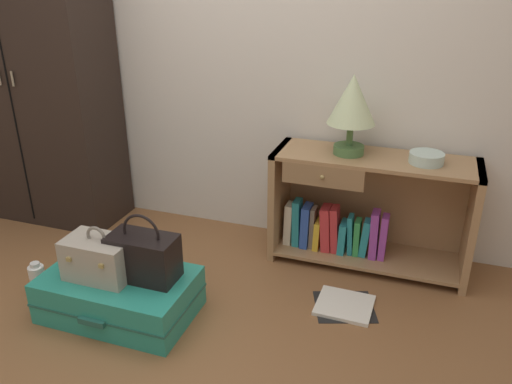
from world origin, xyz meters
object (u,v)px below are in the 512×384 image
Objects in this scene: suitcase_large at (120,294)px; handbag at (143,256)px; bookshelf at (361,212)px; bottle at (38,279)px; table_lamp at (352,103)px; bowl at (426,158)px; open_book_on_floor at (344,305)px; train_case at (99,258)px; wardrobe at (33,71)px.

handbag is at bearing 14.73° from suitcase_large.
bookshelf is at bearing 40.95° from suitcase_large.
suitcase_large reaches higher than bottle.
table_lamp is 1.95m from bottle.
table_lamp reaches higher than bookshelf.
bookshelf is 1.85m from bottle.
bowl is 0.97× the size of bottle.
table_lamp reaches higher than bowl.
bottle is 1.65m from open_book_on_floor.
suitcase_large is at bearing -136.62° from table_lamp.
bookshelf is at bearing 6.17° from table_lamp.
train_case is 1.28m from open_book_on_floor.
open_book_on_floor is (1.15, 0.45, -0.32)m from train_case.
bookshelf is 1.42m from suitcase_large.
bottle is (-0.66, -0.03, -0.26)m from handbag.
bowl is at bearing 25.08° from bottle.
open_book_on_floor is at bearing -88.38° from bookshelf.
handbag reaches higher than open_book_on_floor.
bookshelf is at bearing 1.20° from wardrobe.
train_case is 0.87× the size of open_book_on_floor.
bowl is 2.19m from bottle.
train_case is at bearing -163.15° from handbag.
table_lamp is 0.59× the size of suitcase_large.
bowl reaches higher than handbag.
bookshelf is 2.55× the size of table_lamp.
handbag is (-0.93, -0.89, 0.02)m from bookshelf.
bowl reaches higher than train_case.
bottle is (-1.49, -0.91, -0.88)m from table_lamp.
suitcase_large is at bearing -165.27° from handbag.
wardrobe is at bearing 141.51° from suitcase_large.
handbag is at bearing -145.29° from bowl.
bowl is at bearing 33.01° from suitcase_large.
open_book_on_floor is (1.60, 0.42, -0.08)m from bottle.
bookshelf reaches higher than open_book_on_floor.
bottle reaches higher than open_book_on_floor.
wardrobe is at bearing -178.80° from bookshelf.
handbag is (1.24, -0.84, -0.67)m from wardrobe.
wardrobe is 1.79× the size of bookshelf.
train_case is 0.94× the size of handbag.
open_book_on_floor is at bearing -11.79° from wardrobe.
handbag is at bearing -34.10° from wardrobe.
open_book_on_floor is (1.08, 0.42, -0.10)m from suitcase_large.
suitcase_large is (-1.38, -0.90, -0.59)m from bowl.
suitcase_large is (-0.97, -0.91, -0.85)m from table_lamp.
suitcase_large is 0.23m from train_case.
bookshelf is 3.45× the size of train_case.
suitcase_large reaches higher than open_book_on_floor.
bookshelf is at bearing 91.62° from open_book_on_floor.
handbag is (-1.24, -0.86, -0.36)m from bowl.
handbag is at bearing -157.67° from open_book_on_floor.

